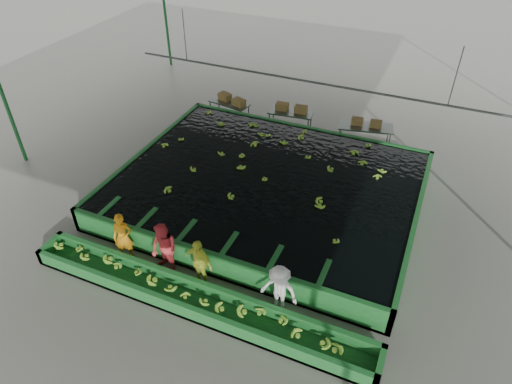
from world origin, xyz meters
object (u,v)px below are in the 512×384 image
at_px(worker_c, 199,262).
at_px(box_stack_left, 232,103).
at_px(flotation_tank, 268,189).
at_px(packing_table_left, 229,111).
at_px(packing_table_mid, 290,121).
at_px(worker_d, 279,290).
at_px(sorting_trough, 195,300).
at_px(worker_b, 164,249).
at_px(box_stack_mid, 291,111).
at_px(worker_a, 123,237).
at_px(packing_table_right, 364,137).
at_px(box_stack_right, 366,125).

distance_m(worker_c, box_stack_left, 9.68).
distance_m(flotation_tank, worker_c, 4.32).
distance_m(packing_table_left, packing_table_mid, 2.84).
height_order(flotation_tank, worker_d, worker_d).
bearing_deg(sorting_trough, worker_b, 149.75).
bearing_deg(box_stack_mid, worker_b, -92.45).
xyz_separation_m(worker_a, worker_d, (4.88, 0.00, -0.02)).
xyz_separation_m(worker_a, packing_table_right, (5.06, 9.07, -0.31)).
bearing_deg(worker_d, packing_table_right, 89.21).
bearing_deg(box_stack_right, box_stack_mid, 176.59).
bearing_deg(packing_table_right, worker_a, -119.16).
height_order(packing_table_left, box_stack_right, box_stack_right).
bearing_deg(worker_a, worker_c, -22.81).
relative_size(flotation_tank, worker_c, 6.30).
relative_size(worker_a, box_stack_mid, 1.18).
xyz_separation_m(worker_a, box_stack_mid, (1.82, 9.31, 0.06)).
distance_m(packing_table_left, box_stack_right, 6.10).
height_order(sorting_trough, packing_table_right, packing_table_right).
bearing_deg(box_stack_left, packing_table_right, 0.06).
height_order(sorting_trough, box_stack_right, box_stack_right).
xyz_separation_m(worker_b, worker_d, (3.46, 0.00, -0.08)).
height_order(flotation_tank, worker_b, worker_b).
relative_size(box_stack_left, box_stack_mid, 1.04).
height_order(worker_c, packing_table_left, worker_c).
bearing_deg(flotation_tank, packing_table_mid, 101.21).
relative_size(worker_b, box_stack_mid, 1.28).
bearing_deg(packing_table_right, sorting_trough, -102.94).
height_order(packing_table_mid, box_stack_right, box_stack_right).
xyz_separation_m(worker_a, box_stack_right, (5.06, 9.12, 0.18)).
distance_m(worker_b, packing_table_left, 9.37).
bearing_deg(packing_table_left, packing_table_mid, 3.63).
height_order(worker_a, box_stack_mid, worker_a).
height_order(worker_c, box_stack_right, worker_c).
height_order(worker_a, box_stack_left, worker_a).
relative_size(packing_table_left, packing_table_mid, 0.97).
bearing_deg(packing_table_left, flotation_tank, -51.23).
bearing_deg(box_stack_left, box_stack_mid, 5.15).
relative_size(box_stack_left, box_stack_right, 1.18).
xyz_separation_m(worker_d, packing_table_left, (-5.90, 9.04, -0.36)).
xyz_separation_m(packing_table_left, box_stack_mid, (2.83, 0.27, 0.44)).
distance_m(packing_table_mid, box_stack_mid, 0.44).
xyz_separation_m(flotation_tank, sorting_trough, (0.00, -5.10, -0.20)).
bearing_deg(worker_d, flotation_tank, 116.26).
bearing_deg(box_stack_right, packing_table_right, -90.56).
bearing_deg(box_stack_left, worker_b, -75.72).
bearing_deg(box_stack_mid, flotation_tank, -79.00).
relative_size(worker_b, worker_d, 1.11).
height_order(worker_a, packing_table_mid, worker_a).
bearing_deg(sorting_trough, packing_table_mid, 95.56).
relative_size(sorting_trough, box_stack_mid, 7.41).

